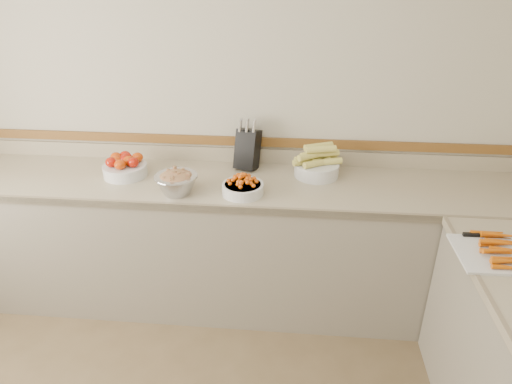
# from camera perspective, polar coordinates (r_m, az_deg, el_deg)

# --- Properties ---
(back_wall) EXTENTS (4.00, 0.00, 4.00)m
(back_wall) POSITION_cam_1_polar(r_m,az_deg,el_deg) (3.00, -5.61, 11.03)
(back_wall) COLOR #B0A891
(back_wall) RESTS_ON ground_plane
(counter_back) EXTENTS (4.00, 0.65, 1.08)m
(counter_back) POSITION_cam_1_polar(r_m,az_deg,el_deg) (3.06, -6.00, -6.13)
(counter_back) COLOR gray
(counter_back) RESTS_ON ground_plane
(knife_block) EXTENTS (0.18, 0.20, 0.34)m
(knife_block) POSITION_cam_1_polar(r_m,az_deg,el_deg) (2.95, -1.06, 5.50)
(knife_block) COLOR black
(knife_block) RESTS_ON counter_back
(tomato_bowl) EXTENTS (0.28, 0.28, 0.13)m
(tomato_bowl) POSITION_cam_1_polar(r_m,az_deg,el_deg) (2.98, -16.08, 3.10)
(tomato_bowl) COLOR silver
(tomato_bowl) RESTS_ON counter_back
(cherry_tomato_bowl) EXTENTS (0.24, 0.24, 0.13)m
(cherry_tomato_bowl) POSITION_cam_1_polar(r_m,az_deg,el_deg) (2.64, -1.66, 0.68)
(cherry_tomato_bowl) COLOR silver
(cherry_tomato_bowl) RESTS_ON counter_back
(corn_bowl) EXTENTS (0.31, 0.28, 0.21)m
(corn_bowl) POSITION_cam_1_polar(r_m,az_deg,el_deg) (2.89, 7.60, 3.39)
(corn_bowl) COLOR silver
(corn_bowl) RESTS_ON counter_back
(rhubarb_bowl) EXTENTS (0.25, 0.25, 0.14)m
(rhubarb_bowl) POSITION_cam_1_polar(r_m,az_deg,el_deg) (2.67, -9.92, 1.23)
(rhubarb_bowl) COLOR #B2B2BA
(rhubarb_bowl) RESTS_ON counter_back
(cutting_board) EXTENTS (0.41, 0.33, 0.06)m
(cutting_board) POSITION_cam_1_polar(r_m,az_deg,el_deg) (2.40, 28.30, -6.58)
(cutting_board) COLOR beige
(cutting_board) RESTS_ON counter_right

